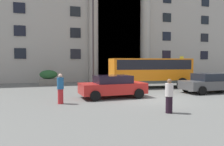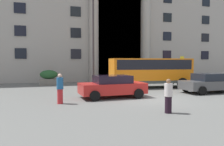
{
  "view_description": "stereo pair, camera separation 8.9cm",
  "coord_description": "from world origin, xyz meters",
  "px_view_note": "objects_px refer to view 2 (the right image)",
  "views": [
    {
      "loc": [
        -6.52,
        -12.42,
        2.31
      ],
      "look_at": [
        -1.3,
        4.33,
        1.4
      ],
      "focal_mm": 36.12,
      "sensor_mm": 36.0,
      "label": 1
    },
    {
      "loc": [
        -6.44,
        -12.44,
        2.31
      ],
      "look_at": [
        -1.3,
        4.33,
        1.4
      ],
      "focal_mm": 36.12,
      "sensor_mm": 36.0,
      "label": 2
    }
  ],
  "objects_px": {
    "hedge_planter_entrance_right": "(49,78)",
    "orange_minibus": "(150,70)",
    "motorcycle_far_end": "(100,87)",
    "hedge_planter_far_east": "(148,77)",
    "lamppost_plaza_centre": "(93,33)",
    "pedestrian_woman_with_bag": "(60,89)",
    "bus_stop_sign": "(182,67)",
    "hedge_planter_east": "(121,76)",
    "parked_compact_extra": "(112,86)",
    "parked_sedan_far": "(211,83)",
    "hedge_planter_far_west": "(174,75)",
    "motorcycle_near_kerb": "(219,83)",
    "pedestrian_man_crossing": "(168,96)"
  },
  "relations": [
    {
      "from": "hedge_planter_entrance_right",
      "to": "parked_sedan_far",
      "type": "distance_m",
      "value": 14.47
    },
    {
      "from": "hedge_planter_east",
      "to": "parked_sedan_far",
      "type": "height_order",
      "value": "hedge_planter_east"
    },
    {
      "from": "hedge_planter_entrance_right",
      "to": "pedestrian_man_crossing",
      "type": "bearing_deg",
      "value": -70.91
    },
    {
      "from": "pedestrian_woman_with_bag",
      "to": "hedge_planter_entrance_right",
      "type": "bearing_deg",
      "value": 130.04
    },
    {
      "from": "hedge_planter_entrance_right",
      "to": "hedge_planter_far_east",
      "type": "bearing_deg",
      "value": 0.88
    },
    {
      "from": "orange_minibus",
      "to": "lamppost_plaza_centre",
      "type": "distance_m",
      "value": 6.17
    },
    {
      "from": "hedge_planter_far_west",
      "to": "motorcycle_near_kerb",
      "type": "bearing_deg",
      "value": -94.48
    },
    {
      "from": "parked_sedan_far",
      "to": "pedestrian_woman_with_bag",
      "type": "relative_size",
      "value": 2.8
    },
    {
      "from": "hedge_planter_east",
      "to": "bus_stop_sign",
      "type": "bearing_deg",
      "value": -26.51
    },
    {
      "from": "hedge_planter_far_west",
      "to": "hedge_planter_far_east",
      "type": "bearing_deg",
      "value": -175.23
    },
    {
      "from": "hedge_planter_east",
      "to": "motorcycle_far_end",
      "type": "distance_m",
      "value": 8.33
    },
    {
      "from": "bus_stop_sign",
      "to": "hedge_planter_entrance_right",
      "type": "distance_m",
      "value": 13.45
    },
    {
      "from": "pedestrian_woman_with_bag",
      "to": "orange_minibus",
      "type": "bearing_deg",
      "value": 71.92
    },
    {
      "from": "parked_compact_extra",
      "to": "parked_sedan_far",
      "type": "height_order",
      "value": "parked_sedan_far"
    },
    {
      "from": "motorcycle_near_kerb",
      "to": "lamppost_plaza_centre",
      "type": "height_order",
      "value": "lamppost_plaza_centre"
    },
    {
      "from": "hedge_planter_far_west",
      "to": "pedestrian_man_crossing",
      "type": "relative_size",
      "value": 1.05
    },
    {
      "from": "bus_stop_sign",
      "to": "lamppost_plaza_centre",
      "type": "xyz_separation_m",
      "value": [
        -9.23,
        0.35,
        3.13
      ]
    },
    {
      "from": "pedestrian_man_crossing",
      "to": "motorcycle_far_end",
      "type": "bearing_deg",
      "value": -91.7
    },
    {
      "from": "orange_minibus",
      "to": "hedge_planter_far_east",
      "type": "xyz_separation_m",
      "value": [
        2.17,
        4.87,
        -0.98
      ]
    },
    {
      "from": "bus_stop_sign",
      "to": "pedestrian_man_crossing",
      "type": "relative_size",
      "value": 1.84
    },
    {
      "from": "motorcycle_near_kerb",
      "to": "lamppost_plaza_centre",
      "type": "bearing_deg",
      "value": 153.9
    },
    {
      "from": "orange_minibus",
      "to": "pedestrian_man_crossing",
      "type": "distance_m",
      "value": 9.92
    },
    {
      "from": "hedge_planter_entrance_right",
      "to": "orange_minibus",
      "type": "bearing_deg",
      "value": -28.95
    },
    {
      "from": "hedge_planter_east",
      "to": "motorcycle_far_end",
      "type": "bearing_deg",
      "value": -120.32
    },
    {
      "from": "hedge_planter_east",
      "to": "lamppost_plaza_centre",
      "type": "distance_m",
      "value": 6.01
    },
    {
      "from": "hedge_planter_far_west",
      "to": "lamppost_plaza_centre",
      "type": "bearing_deg",
      "value": -165.33
    },
    {
      "from": "motorcycle_far_end",
      "to": "pedestrian_man_crossing",
      "type": "relative_size",
      "value": 1.26
    },
    {
      "from": "orange_minibus",
      "to": "motorcycle_far_end",
      "type": "distance_m",
      "value": 5.74
    },
    {
      "from": "parked_sedan_far",
      "to": "pedestrian_man_crossing",
      "type": "distance_m",
      "value": 8.21
    },
    {
      "from": "pedestrian_woman_with_bag",
      "to": "lamppost_plaza_centre",
      "type": "distance_m",
      "value": 9.61
    },
    {
      "from": "pedestrian_woman_with_bag",
      "to": "lamppost_plaza_centre",
      "type": "height_order",
      "value": "lamppost_plaza_centre"
    },
    {
      "from": "bus_stop_sign",
      "to": "pedestrian_woman_with_bag",
      "type": "relative_size",
      "value": 1.72
    },
    {
      "from": "hedge_planter_east",
      "to": "lamppost_plaza_centre",
      "type": "xyz_separation_m",
      "value": [
        -3.62,
        -2.44,
        4.12
      ]
    },
    {
      "from": "motorcycle_far_end",
      "to": "pedestrian_man_crossing",
      "type": "height_order",
      "value": "pedestrian_man_crossing"
    },
    {
      "from": "hedge_planter_far_east",
      "to": "lamppost_plaza_centre",
      "type": "distance_m",
      "value": 8.36
    },
    {
      "from": "bus_stop_sign",
      "to": "hedge_planter_east",
      "type": "xyz_separation_m",
      "value": [
        -5.6,
        2.8,
        -0.99
      ]
    },
    {
      "from": "bus_stop_sign",
      "to": "pedestrian_woman_with_bag",
      "type": "bearing_deg",
      "value": -149.37
    },
    {
      "from": "motorcycle_near_kerb",
      "to": "pedestrian_man_crossing",
      "type": "height_order",
      "value": "pedestrian_man_crossing"
    },
    {
      "from": "hedge_planter_entrance_right",
      "to": "lamppost_plaza_centre",
      "type": "xyz_separation_m",
      "value": [
        3.93,
        -2.24,
        4.16
      ]
    },
    {
      "from": "hedge_planter_entrance_right",
      "to": "hedge_planter_far_west",
      "type": "distance_m",
      "value": 14.25
    },
    {
      "from": "motorcycle_far_end",
      "to": "pedestrian_woman_with_bag",
      "type": "xyz_separation_m",
      "value": [
        -3.01,
        -3.2,
        0.37
      ]
    },
    {
      "from": "parked_compact_extra",
      "to": "pedestrian_man_crossing",
      "type": "xyz_separation_m",
      "value": [
        1.11,
        -4.89,
        0.04
      ]
    },
    {
      "from": "hedge_planter_east",
      "to": "hedge_planter_entrance_right",
      "type": "height_order",
      "value": "hedge_planter_east"
    },
    {
      "from": "orange_minibus",
      "to": "hedge_planter_entrance_right",
      "type": "bearing_deg",
      "value": 156.02
    },
    {
      "from": "hedge_planter_far_west",
      "to": "motorcycle_near_kerb",
      "type": "height_order",
      "value": "hedge_planter_far_west"
    },
    {
      "from": "parked_sedan_far",
      "to": "hedge_planter_entrance_right",
      "type": "bearing_deg",
      "value": 140.89
    },
    {
      "from": "bus_stop_sign",
      "to": "hedge_planter_far_east",
      "type": "distance_m",
      "value": 3.89
    },
    {
      "from": "parked_compact_extra",
      "to": "orange_minibus",
      "type": "bearing_deg",
      "value": 39.29
    },
    {
      "from": "parked_sedan_far",
      "to": "pedestrian_woman_with_bag",
      "type": "xyz_separation_m",
      "value": [
        -11.03,
        -1.23,
        0.09
      ]
    },
    {
      "from": "parked_compact_extra",
      "to": "pedestrian_woman_with_bag",
      "type": "height_order",
      "value": "pedestrian_woman_with_bag"
    }
  ]
}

